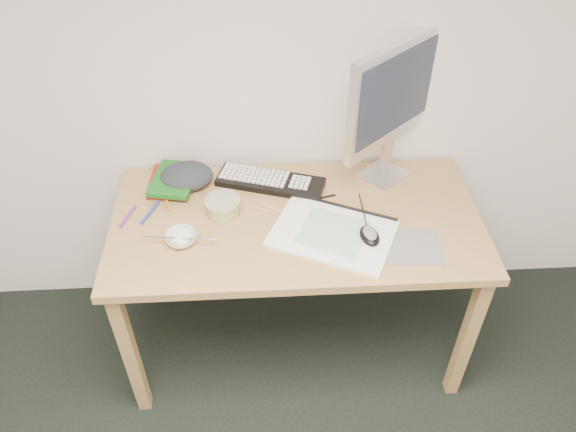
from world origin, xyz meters
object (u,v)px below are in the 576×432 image
monitor (394,97)px  rice_bowl (181,238)px  sketchpad (333,233)px  keyboard (270,182)px  desk (296,234)px

monitor → rice_bowl: size_ratio=5.01×
sketchpad → keyboard: bearing=150.4°
rice_bowl → sketchpad: bearing=0.9°
desk → keyboard: (-0.09, 0.21, 0.09)m
desk → rice_bowl: rice_bowl is taller
keyboard → monitor: bearing=22.0°
sketchpad → rice_bowl: size_ratio=3.69×
desk → sketchpad: 0.18m
sketchpad → monitor: monitor is taller
sketchpad → rice_bowl: 0.55m
sketchpad → monitor: size_ratio=0.74×
desk → sketchpad: sketchpad is taller
desk → sketchpad: (0.13, -0.09, 0.09)m
keyboard → rice_bowl: 0.46m
desk → rice_bowl: (-0.42, -0.10, 0.10)m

